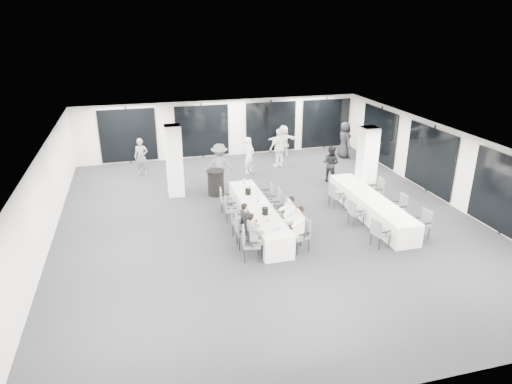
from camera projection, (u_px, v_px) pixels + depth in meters
room at (282, 170)px, 16.53m from camera, size 14.04×16.04×2.84m
column_left at (174, 161)px, 17.52m from camera, size 0.60×0.60×2.80m
column_right at (367, 163)px, 17.23m from camera, size 0.60×0.60×2.80m
banquet_table_main at (258, 216)px, 15.24m from camera, size 0.90×5.00×0.75m
banquet_table_side at (370, 207)px, 15.94m from camera, size 0.90×5.00×0.75m
cocktail_table at (216, 183)px, 17.84m from camera, size 0.73×0.73×1.01m
chair_main_left_near at (249, 241)px, 13.08m from camera, size 0.59×0.63×1.01m
chair_main_left_second at (242, 229)px, 13.78m from camera, size 0.56×0.61×1.04m
chair_main_left_mid at (236, 219)px, 14.67m from camera, size 0.50×0.54×0.87m
chair_main_left_fourth at (229, 208)px, 15.57m from camera, size 0.50×0.54×0.87m
chair_main_left_far at (224, 198)px, 16.35m from camera, size 0.49×0.53×0.87m
chair_main_right_near at (302, 232)px, 13.62m from camera, size 0.62×0.65×1.01m
chair_main_right_second at (292, 224)px, 14.36m from camera, size 0.47×0.52×0.87m
chair_main_right_mid at (283, 210)px, 15.19m from camera, size 0.50×0.56×0.98m
chair_main_right_fourth at (276, 201)px, 15.96m from camera, size 0.54×0.59×0.98m
chair_main_right_far at (268, 193)px, 16.80m from camera, size 0.52×0.55×0.87m
chair_side_left_near at (379, 231)px, 13.83m from camera, size 0.54×0.57×0.91m
chair_side_left_mid at (355, 211)px, 15.30m from camera, size 0.48×0.52×0.87m
chair_side_left_far at (335, 194)px, 16.72m from camera, size 0.50×0.54×0.91m
chair_side_right_near at (423, 222)px, 14.40m from camera, size 0.52×0.56×0.92m
chair_side_right_mid at (400, 206)px, 15.61m from camera, size 0.48×0.54×0.93m
chair_side_right_far at (377, 189)px, 17.04m from camera, size 0.53×0.58×0.98m
seated_guest_a at (254, 233)px, 13.02m from camera, size 0.50×0.38×1.44m
seated_guest_b at (248, 222)px, 13.74m from camera, size 0.50×0.38×1.44m
seated_guest_c at (297, 226)px, 13.47m from camera, size 0.50×0.38×1.44m
seated_guest_d at (288, 215)px, 14.20m from camera, size 0.50×0.38×1.44m
standing_guest_a at (249, 153)px, 20.27m from camera, size 0.86×0.85×1.83m
standing_guest_c at (220, 163)px, 18.51m from camera, size 1.48×1.03×2.07m
standing_guest_d at (279, 145)px, 21.03m from camera, size 1.35×1.01×2.04m
standing_guest_e at (345, 138)px, 22.37m from camera, size 0.66×1.02×2.02m
standing_guest_f at (283, 139)px, 22.69m from camera, size 1.65×0.67×1.78m
standing_guest_g at (141, 155)px, 19.99m from camera, size 0.75×0.64×1.84m
standing_guest_h at (331, 161)px, 19.20m from camera, size 0.97×0.98×1.78m
ice_bucket_near at (265, 211)px, 14.37m from camera, size 0.21×0.21×0.23m
ice_bucket_far at (248, 191)px, 15.99m from camera, size 0.21×0.21×0.24m
water_bottle_a at (274, 229)px, 13.21m from camera, size 0.07×0.07×0.22m
water_bottle_b at (258, 200)px, 15.22m from camera, size 0.07×0.07×0.22m
water_bottle_c at (244, 182)px, 16.87m from camera, size 0.08×0.08×0.24m
plate_a at (268, 221)px, 13.94m from camera, size 0.20×0.20×0.03m
plate_b at (278, 229)px, 13.42m from camera, size 0.21×0.21×0.03m
plate_c at (263, 214)px, 14.42m from camera, size 0.21×0.21×0.03m
wine_glass at (280, 227)px, 13.24m from camera, size 0.07×0.07×0.18m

